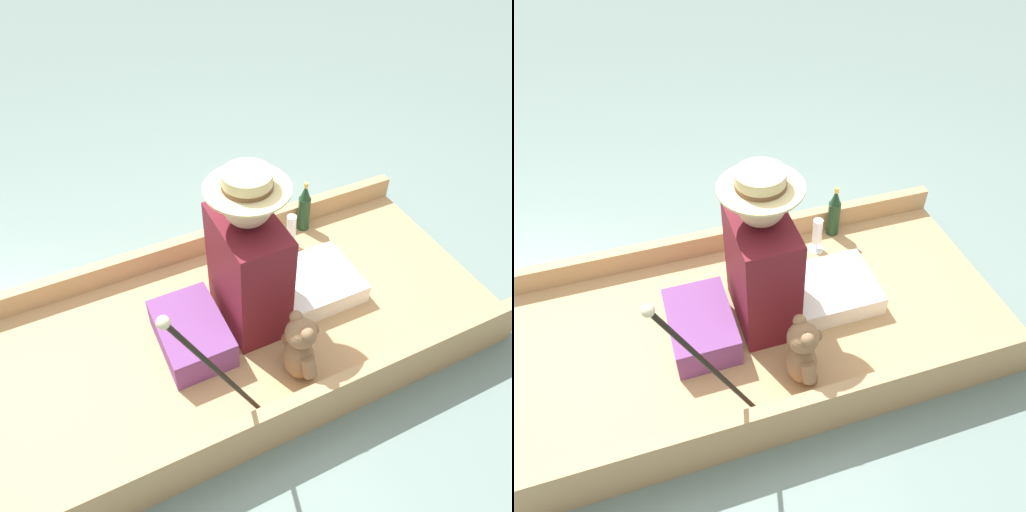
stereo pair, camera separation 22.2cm
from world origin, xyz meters
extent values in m
plane|color=slate|center=(0.00, 0.00, 0.00)|extent=(16.00, 16.00, 0.00)
cube|color=tan|center=(0.00, 0.00, 0.08)|extent=(1.16, 2.42, 0.16)
cube|color=tan|center=(-0.55, 0.00, 0.22)|extent=(0.06, 2.42, 0.13)
cube|color=tan|center=(0.55, 0.00, 0.22)|extent=(0.06, 2.42, 0.13)
cube|color=#6B3875|center=(0.02, -0.30, 0.24)|extent=(0.42, 0.29, 0.16)
cube|color=white|center=(-0.02, 0.37, 0.21)|extent=(0.37, 0.46, 0.11)
cube|color=#5B141E|center=(-0.02, 0.01, 0.46)|extent=(0.42, 0.25, 0.60)
cube|color=beige|center=(-0.02, 0.15, 0.50)|extent=(0.04, 0.01, 0.33)
cube|color=white|center=(-0.14, 0.14, 0.53)|extent=(0.02, 0.01, 0.36)
cube|color=white|center=(0.09, 0.14, 0.53)|extent=(0.02, 0.01, 0.36)
sphere|color=tan|center=(-0.02, 0.01, 0.87)|extent=(0.21, 0.21, 0.21)
cylinder|color=#CCB77F|center=(-0.02, 0.01, 0.94)|extent=(0.35, 0.35, 0.01)
cylinder|color=#CCB77F|center=(-0.02, 0.01, 0.98)|extent=(0.20, 0.20, 0.07)
cylinder|color=brown|center=(-0.02, 0.01, 0.95)|extent=(0.21, 0.21, 0.02)
ellipsoid|color=#846042|center=(0.37, 0.07, 0.28)|extent=(0.16, 0.13, 0.23)
sphere|color=#846042|center=(0.37, 0.07, 0.45)|extent=(0.14, 0.14, 0.14)
sphere|color=brown|center=(0.37, 0.13, 0.44)|extent=(0.05, 0.05, 0.05)
sphere|color=#846042|center=(0.32, 0.07, 0.50)|extent=(0.06, 0.06, 0.06)
sphere|color=#846042|center=(0.42, 0.07, 0.50)|extent=(0.06, 0.06, 0.06)
cylinder|color=#846042|center=(0.29, 0.07, 0.32)|extent=(0.09, 0.06, 0.10)
cylinder|color=#846042|center=(0.46, 0.07, 0.32)|extent=(0.09, 0.06, 0.10)
sphere|color=#846042|center=(0.33, 0.10, 0.19)|extent=(0.07, 0.07, 0.07)
sphere|color=#846042|center=(0.41, 0.10, 0.19)|extent=(0.07, 0.07, 0.07)
cylinder|color=silver|center=(-0.38, 0.44, 0.16)|extent=(0.09, 0.09, 0.01)
cylinder|color=silver|center=(-0.38, 0.44, 0.19)|extent=(0.01, 0.01, 0.05)
cylinder|color=silver|center=(-0.38, 0.44, 0.29)|extent=(0.05, 0.05, 0.16)
cylinder|color=black|center=(0.48, -0.32, 0.56)|extent=(0.02, 0.35, 0.80)
sphere|color=beige|center=(0.48, -0.49, 0.95)|extent=(0.04, 0.04, 0.04)
cylinder|color=#19381E|center=(-0.48, 0.58, 0.27)|extent=(0.07, 0.07, 0.22)
cone|color=#19381E|center=(-0.48, 0.58, 0.42)|extent=(0.06, 0.06, 0.09)
cylinder|color=gold|center=(-0.48, 0.58, 0.47)|extent=(0.02, 0.02, 0.03)
camera|label=1|loc=(1.41, -0.63, 2.11)|focal=35.00mm
camera|label=2|loc=(1.49, -0.43, 2.11)|focal=35.00mm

